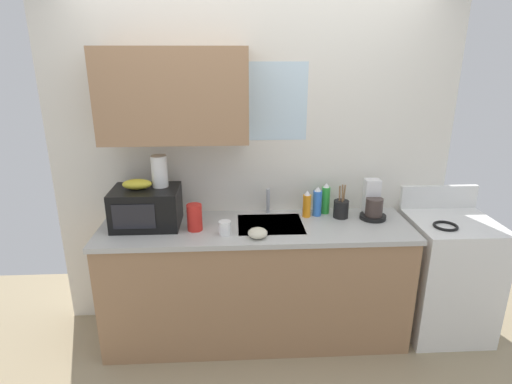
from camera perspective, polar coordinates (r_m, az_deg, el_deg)
name	(u,v)px	position (r m, az deg, el deg)	size (l,w,h in m)	color
kitchen_wall_assembly	(239,151)	(3.11, -2.36, 5.54)	(2.97, 0.42, 2.50)	silver
counter_unit	(256,280)	(3.17, 0.04, -11.91)	(2.20, 0.63, 0.90)	#9E7551
sink_faucet	(268,201)	(3.17, 1.64, -1.22)	(0.03, 0.03, 0.19)	#B2B5BA
stove_range	(446,275)	(3.55, 24.36, -10.21)	(0.60, 0.60, 1.08)	white
microwave	(146,207)	(3.02, -14.66, -2.02)	(0.46, 0.35, 0.27)	black
banana_bunch	(137,184)	(2.98, -15.85, 1.03)	(0.20, 0.11, 0.07)	gold
paper_towel_roll	(160,171)	(2.98, -12.97, 2.76)	(0.11, 0.11, 0.22)	white
coffee_maker	(373,204)	(3.19, 15.55, -1.57)	(0.19, 0.21, 0.28)	black
dish_soap_bottle_orange	(307,205)	(3.12, 6.92, -1.70)	(0.06, 0.06, 0.20)	orange
dish_soap_bottle_blue	(317,202)	(3.15, 8.32, -1.34)	(0.07, 0.07, 0.23)	blue
dish_soap_bottle_green	(326,199)	(3.20, 9.44, -0.93)	(0.06, 0.06, 0.24)	green
cereal_canister	(195,217)	(2.90, -8.34, -3.43)	(0.10, 0.10, 0.18)	red
mug_white	(225,228)	(2.82, -4.25, -4.89)	(0.08, 0.08, 0.10)	white
utensil_crock	(341,209)	(3.15, 11.46, -2.21)	(0.11, 0.11, 0.26)	black
small_bowl	(258,233)	(2.78, 0.31, -5.58)	(0.13, 0.13, 0.07)	beige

